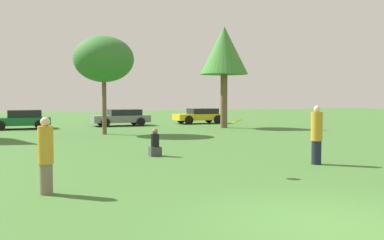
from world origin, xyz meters
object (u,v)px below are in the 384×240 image
Objects in this scene: frisbee at (237,121)px; bystander_sitting at (155,145)px; tree_2 at (224,51)px; parked_car_grey at (122,117)px; parked_car_green at (21,119)px; person_catcher at (317,135)px; person_thrower at (46,155)px; tree_1 at (104,59)px; parked_car_yellow at (200,115)px.

bystander_sitting is at bearing 100.18° from frisbee.
parked_car_grey is (-6.04, 4.93, -4.66)m from tree_2.
tree_2 reaches higher than parked_car_green.
person_catcher is 0.26× the size of tree_2.
frisbee is at bearing -3.61° from person_thrower.
tree_1 is at bearing -167.24° from tree_2.
person_thrower reaches higher than parked_car_grey.
person_thrower is 5.73× the size of frisbee.
tree_1 reaches higher than parked_car_green.
parked_car_grey reaches higher than bystander_sitting.
tree_1 is 1.37× the size of parked_car_yellow.
person_thrower is 1.68× the size of bystander_sitting.
person_catcher is 20.53m from parked_car_grey.
frisbee is 0.04× the size of tree_2.
person_thrower reaches higher than parked_car_yellow.
tree_2 is 14.53m from parked_car_green.
person_catcher is at bearing -43.19° from bystander_sitting.
person_catcher is 0.33× the size of tree_1.
parked_car_grey is at bearing 1.41° from parked_car_yellow.
tree_1 reaches higher than parked_car_grey.
frisbee is at bearing 67.97° from parked_car_yellow.
person_catcher is 14.50m from tree_1.
tree_2 is 1.85× the size of parked_car_green.
parked_car_grey is at bearing 68.43° from tree_1.
person_catcher is 5.62m from bystander_sitting.
parked_car_yellow is at bearing 37.24° from tree_1.
parked_car_grey is (-1.11, 20.50, -0.29)m from person_catcher.
frisbee is at bearing 84.37° from parked_car_grey.
frisbee is at bearing -79.82° from bystander_sitting.
frisbee is at bearing 103.34° from parked_car_green.
parked_car_green is (-4.25, 6.41, -3.61)m from tree_1.
parked_car_yellow is (0.51, 5.07, -4.65)m from tree_2.
parked_car_grey is 1.03× the size of parked_car_yellow.
parked_car_green is at bearing 123.57° from tree_1.
parked_car_yellow is at bearing -111.42° from person_catcher.
parked_car_green is 0.91× the size of parked_car_grey.
parked_car_yellow is (9.52, 16.81, 0.24)m from bystander_sitting.
person_catcher is at bearing 93.28° from parked_car_grey.
person_catcher reaches higher than parked_car_yellow.
bystander_sitting is (-4.08, 3.83, -0.52)m from person_catcher.
tree_1 is 8.50m from parked_car_green.
frisbee is at bearing -87.66° from tree_1.
tree_1 is at bearing 37.41° from parked_car_yellow.
parked_car_grey is 6.56m from parked_car_yellow.
person_catcher reaches higher than bystander_sitting.
person_catcher is at bearing 0.00° from person_thrower.
parked_car_grey is at bearing 65.10° from person_thrower.
parked_car_green is 7.01m from parked_car_grey.
parked_car_green is (-4.84, 20.68, -0.81)m from frisbee.
person_thrower is 8.24m from person_catcher.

